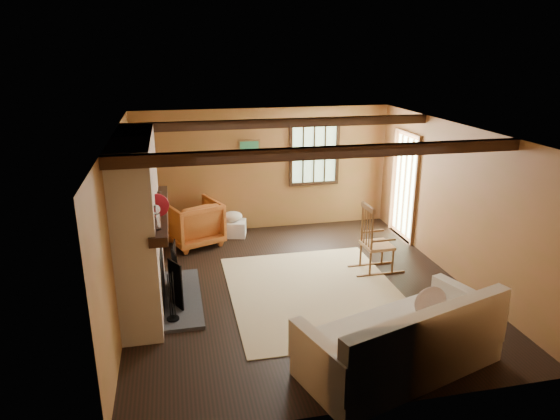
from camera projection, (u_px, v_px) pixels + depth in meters
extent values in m
plane|color=black|center=(298.00, 287.00, 7.61)|extent=(5.50, 5.50, 0.00)
cube|color=#965735|center=(265.00, 170.00, 9.79)|extent=(5.00, 0.02, 2.40)
cube|color=#965735|center=(372.00, 304.00, 4.68)|extent=(5.00, 0.02, 2.40)
cube|color=#965735|center=(120.00, 225.00, 6.73)|extent=(0.02, 5.50, 2.40)
cube|color=#965735|center=(455.00, 202.00, 7.74)|extent=(0.02, 5.50, 2.40)
cube|color=silver|center=(300.00, 130.00, 6.86)|extent=(5.00, 5.50, 0.02)
cube|color=#311C10|center=(326.00, 153.00, 5.77)|extent=(5.00, 0.12, 0.14)
cube|color=#311C10|center=(282.00, 123.00, 8.00)|extent=(5.00, 0.12, 0.14)
cube|color=#311C10|center=(314.00, 153.00, 9.87)|extent=(1.02, 0.06, 1.32)
cube|color=#B8E0AB|center=(314.00, 152.00, 9.90)|extent=(0.90, 0.01, 1.20)
cube|color=#311C10|center=(314.00, 153.00, 9.88)|extent=(0.90, 0.03, 0.02)
cube|color=brown|center=(404.00, 186.00, 9.38)|extent=(0.06, 1.00, 2.06)
cube|color=#B8E0AB|center=(405.00, 186.00, 9.38)|extent=(0.01, 0.80, 1.85)
cube|color=brown|center=(249.00, 151.00, 9.58)|extent=(0.42, 0.03, 0.42)
cube|color=#236A5F|center=(249.00, 151.00, 9.56)|extent=(0.36, 0.01, 0.36)
cube|color=brown|center=(139.00, 224.00, 6.78)|extent=(0.50, 2.20, 2.40)
cube|color=black|center=(149.00, 274.00, 7.03)|extent=(0.38, 1.00, 0.85)
cube|color=#353539|center=(182.00, 298.00, 7.25)|extent=(0.55, 1.80, 0.05)
cube|color=#311C10|center=(159.00, 212.00, 6.79)|extent=(0.22, 2.30, 0.12)
cube|color=black|center=(176.00, 284.00, 6.86)|extent=(0.18, 0.30, 0.68)
cube|color=black|center=(175.00, 274.00, 7.18)|extent=(0.09, 0.33, 0.68)
cube|color=black|center=(175.00, 264.00, 7.50)|extent=(0.06, 0.34, 0.68)
cylinder|color=black|center=(173.00, 319.00, 6.62)|extent=(0.17, 0.17, 0.02)
cylinder|color=black|center=(169.00, 298.00, 6.48)|extent=(0.01, 0.01, 0.67)
cylinder|color=black|center=(171.00, 297.00, 6.52)|extent=(0.01, 0.01, 0.67)
cylinder|color=black|center=(174.00, 295.00, 6.55)|extent=(0.01, 0.01, 0.67)
cylinder|color=silver|center=(157.00, 222.00, 5.95)|extent=(0.09, 0.09, 0.20)
sphere|color=silver|center=(156.00, 209.00, 5.90)|extent=(0.11, 0.11, 0.11)
cylinder|color=maroon|center=(157.00, 205.00, 6.39)|extent=(0.31, 0.05, 0.31)
cube|color=black|center=(158.00, 202.00, 6.85)|extent=(0.21, 0.14, 0.11)
cylinder|color=#311C10|center=(159.00, 197.00, 7.10)|extent=(0.07, 0.07, 0.09)
cylinder|color=#311C10|center=(159.00, 194.00, 7.27)|extent=(0.07, 0.07, 0.08)
cube|color=tan|center=(315.00, 292.00, 7.46)|extent=(2.50, 3.00, 0.01)
cube|color=tan|center=(377.00, 245.00, 8.08)|extent=(0.46, 0.48, 0.05)
cube|color=brown|center=(368.00, 208.00, 7.83)|extent=(0.06, 0.45, 0.08)
cylinder|color=brown|center=(393.00, 261.00, 8.01)|extent=(0.03, 0.03, 0.43)
cylinder|color=brown|center=(382.00, 252.00, 8.37)|extent=(0.03, 0.03, 0.43)
cylinder|color=brown|center=(370.00, 263.00, 7.92)|extent=(0.03, 0.03, 0.43)
cylinder|color=brown|center=(361.00, 254.00, 8.28)|extent=(0.03, 0.03, 0.43)
cylinder|color=brown|center=(372.00, 231.00, 7.75)|extent=(0.03, 0.03, 0.73)
cylinder|color=brown|center=(362.00, 222.00, 8.11)|extent=(0.03, 0.03, 0.73)
cylinder|color=brown|center=(370.00, 230.00, 7.84)|extent=(0.02, 0.02, 0.60)
cylinder|color=brown|center=(367.00, 228.00, 7.93)|extent=(0.02, 0.02, 0.60)
cylinder|color=brown|center=(365.00, 226.00, 8.02)|extent=(0.02, 0.02, 0.60)
cube|color=brown|center=(384.00, 240.00, 7.83)|extent=(0.41, 0.05, 0.03)
cube|color=brown|center=(372.00, 231.00, 8.22)|extent=(0.41, 0.05, 0.03)
cube|color=brown|center=(381.00, 274.00, 8.03)|extent=(0.83, 0.07, 0.03)
cube|color=brown|center=(371.00, 264.00, 8.39)|extent=(0.83, 0.07, 0.03)
cube|color=silver|center=(399.00, 348.00, 5.65)|extent=(2.47, 1.66, 0.50)
cube|color=silver|center=(430.00, 338.00, 5.17)|extent=(2.21, 0.85, 0.62)
cube|color=silver|center=(321.00, 359.00, 5.06)|extent=(0.46, 1.02, 0.45)
cube|color=silver|center=(466.00, 307.00, 6.08)|extent=(0.46, 1.02, 0.45)
ellipsoid|color=silver|center=(430.00, 302.00, 5.89)|extent=(0.43, 0.26, 0.41)
cylinder|color=brown|center=(166.00, 236.00, 9.55)|extent=(0.37, 0.11, 0.11)
cylinder|color=brown|center=(173.00, 235.00, 9.57)|extent=(0.37, 0.11, 0.11)
cylinder|color=brown|center=(179.00, 235.00, 9.60)|extent=(0.37, 0.11, 0.11)
cylinder|color=brown|center=(166.00, 230.00, 9.51)|extent=(0.37, 0.11, 0.11)
cylinder|color=brown|center=(172.00, 230.00, 9.54)|extent=(0.37, 0.11, 0.11)
cylinder|color=brown|center=(179.00, 229.00, 9.56)|extent=(0.37, 0.11, 0.11)
cube|color=white|center=(233.00, 228.00, 9.65)|extent=(0.57, 0.48, 0.30)
ellipsoid|color=silver|center=(232.00, 216.00, 9.57)|extent=(0.46, 0.42, 0.19)
imported|color=#BF6026|center=(194.00, 223.00, 9.17)|extent=(1.16, 1.17, 0.83)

